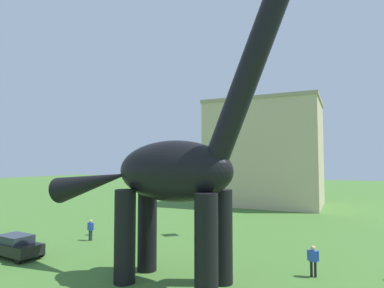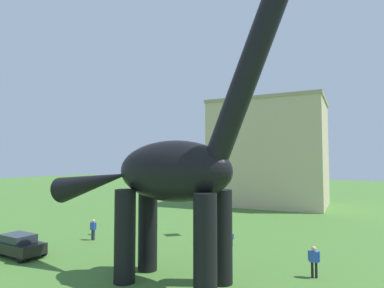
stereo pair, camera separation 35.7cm
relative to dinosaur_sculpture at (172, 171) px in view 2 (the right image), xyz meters
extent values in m
cylinder|color=black|center=(2.53, 1.13, -3.58)|extent=(1.18, 1.18, 5.10)
cylinder|color=black|center=(2.53, -1.13, -3.58)|extent=(1.18, 1.18, 5.10)
cylinder|color=black|center=(-2.36, 1.13, -3.58)|extent=(1.18, 1.18, 5.10)
cylinder|color=black|center=(-2.36, -1.13, -3.58)|extent=(1.18, 1.18, 5.10)
ellipsoid|color=black|center=(0.08, 0.00, 0.00)|extent=(6.98, 3.01, 3.44)
cylinder|color=black|center=(4.61, 0.00, 5.51)|extent=(5.02, 1.29, 9.95)
cone|color=black|center=(-5.78, 0.00, -0.79)|extent=(6.14, 1.72, 2.91)
cube|color=black|center=(-12.20, -0.52, -5.46)|extent=(4.34, 2.14, 0.72)
cube|color=#232B35|center=(-12.20, -0.52, -4.84)|extent=(2.40, 1.76, 0.52)
cylinder|color=black|center=(-10.64, 0.37, -5.82)|extent=(0.64, 0.27, 0.62)
cylinder|color=black|center=(-10.64, -1.41, -5.82)|extent=(0.64, 0.27, 0.62)
cylinder|color=black|center=(-13.75, 0.37, -5.82)|extent=(0.64, 0.27, 0.62)
cylinder|color=black|center=(0.35, 8.68, -5.85)|extent=(0.10, 0.10, 0.57)
cylinder|color=black|center=(0.49, 8.68, -5.85)|extent=(0.10, 0.10, 0.57)
cube|color=blue|center=(0.42, 8.68, -5.36)|extent=(0.31, 0.19, 0.41)
sphere|color=tan|center=(0.42, 8.68, -5.06)|extent=(0.18, 0.18, 0.18)
cylinder|color=blue|center=(0.24, 8.68, -5.34)|extent=(0.08, 0.08, 0.39)
cylinder|color=blue|center=(0.60, 8.68, -5.34)|extent=(0.08, 0.08, 0.39)
cylinder|color=black|center=(6.88, 4.28, -5.70)|extent=(0.15, 0.15, 0.88)
cylinder|color=black|center=(7.10, 4.28, -5.70)|extent=(0.15, 0.15, 0.88)
cube|color=blue|center=(6.99, 4.28, -4.94)|extent=(0.48, 0.29, 0.62)
sphere|color=tan|center=(6.99, 4.28, -4.49)|extent=(0.27, 0.27, 0.27)
cylinder|color=blue|center=(6.72, 4.28, -4.91)|extent=(0.12, 0.12, 0.59)
cylinder|color=blue|center=(7.27, 4.28, -4.91)|extent=(0.12, 0.12, 0.59)
cylinder|color=#2D3347|center=(-10.98, 5.49, -5.70)|extent=(0.14, 0.14, 0.86)
cylinder|color=#2D3347|center=(-10.77, 5.49, -5.70)|extent=(0.14, 0.14, 0.86)
cube|color=blue|center=(-10.88, 5.49, -4.97)|extent=(0.47, 0.29, 0.61)
sphere|color=tan|center=(-10.88, 5.49, -4.52)|extent=(0.27, 0.27, 0.27)
cylinder|color=blue|center=(-11.14, 5.49, -4.93)|extent=(0.12, 0.12, 0.58)
cylinder|color=blue|center=(-10.61, 5.49, -4.93)|extent=(0.12, 0.12, 0.58)
cube|color=pink|center=(-2.73, 11.46, -0.50)|extent=(1.68, 1.67, 0.36)
cylinder|color=purple|center=(-2.73, 11.46, -1.39)|extent=(0.01, 0.01, 1.38)
cube|color=red|center=(-9.38, 8.42, -0.31)|extent=(0.71, 0.73, 0.20)
cube|color=#CCB78E|center=(-2.54, 35.41, 1.69)|extent=(16.58, 12.64, 15.65)
cube|color=tan|center=(-2.54, 35.41, 9.76)|extent=(16.91, 12.89, 0.50)
camera|label=1|loc=(8.73, -15.98, 0.51)|focal=30.23mm
camera|label=2|loc=(9.06, -15.82, 0.51)|focal=30.23mm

